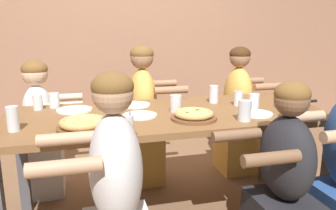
# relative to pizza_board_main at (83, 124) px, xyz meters

# --- Properties ---
(restaurant_back_panel) EXTENTS (10.00, 0.06, 3.20)m
(restaurant_back_panel) POSITION_rel_pizza_board_main_xyz_m (0.55, 1.92, 0.77)
(restaurant_back_panel) COLOR #9E7056
(restaurant_back_panel) RESTS_ON ground
(dining_table) EXTENTS (2.11, 0.88, 0.80)m
(dining_table) POSITION_rel_pizza_board_main_xyz_m (0.55, 0.25, -0.12)
(dining_table) COLOR brown
(dining_table) RESTS_ON ground
(pizza_board_main) EXTENTS (0.29, 0.29, 0.06)m
(pizza_board_main) POSITION_rel_pizza_board_main_xyz_m (0.00, 0.00, 0.00)
(pizza_board_main) COLOR brown
(pizza_board_main) RESTS_ON dining_table
(pizza_board_second) EXTENTS (0.28, 0.28, 0.05)m
(pizza_board_second) POSITION_rel_pizza_board_main_xyz_m (0.66, 0.04, -0.00)
(pizza_board_second) COLOR brown
(pizza_board_second) RESTS_ON dining_table
(skillet_bowl) EXTENTS (0.30, 0.21, 0.13)m
(skillet_bowl) POSITION_rel_pizza_board_main_xyz_m (1.42, 0.14, 0.03)
(skillet_bowl) COLOR black
(skillet_bowl) RESTS_ON dining_table
(empty_plate_a) EXTENTS (0.22, 0.22, 0.02)m
(empty_plate_a) POSITION_rel_pizza_board_main_xyz_m (1.09, 0.04, -0.02)
(empty_plate_a) COLOR white
(empty_plate_a) RESTS_ON dining_table
(empty_plate_b) EXTENTS (0.24, 0.24, 0.02)m
(empty_plate_b) POSITION_rel_pizza_board_main_xyz_m (-0.05, 0.45, -0.02)
(empty_plate_b) COLOR white
(empty_plate_b) RESTS_ON dining_table
(empty_plate_c) EXTENTS (0.21, 0.21, 0.02)m
(empty_plate_c) POSITION_rel_pizza_board_main_xyz_m (0.35, 0.20, -0.02)
(empty_plate_c) COLOR white
(empty_plate_c) RESTS_ON dining_table
(empty_plate_d) EXTENTS (0.22, 0.22, 0.02)m
(empty_plate_d) POSITION_rel_pizza_board_main_xyz_m (0.37, 0.49, -0.02)
(empty_plate_d) COLOR white
(empty_plate_d) RESTS_ON dining_table
(cocktail_glass_blue) EXTENTS (0.07, 0.07, 0.11)m
(cocktail_glass_blue) POSITION_rel_pizza_board_main_xyz_m (0.23, -0.10, 0.01)
(cocktail_glass_blue) COLOR silver
(cocktail_glass_blue) RESTS_ON dining_table
(drinking_glass_a) EXTENTS (0.08, 0.08, 0.13)m
(drinking_glass_a) POSITION_rel_pizza_board_main_xyz_m (0.94, -0.07, 0.02)
(drinking_glass_a) COLOR silver
(drinking_glass_a) RESTS_ON dining_table
(drinking_glass_b) EXTENTS (0.07, 0.07, 0.10)m
(drinking_glass_b) POSITION_rel_pizza_board_main_xyz_m (-0.19, 0.58, 0.02)
(drinking_glass_b) COLOR silver
(drinking_glass_b) RESTS_ON dining_table
(drinking_glass_c) EXTENTS (0.06, 0.06, 0.10)m
(drinking_glass_c) POSITION_rel_pizza_board_main_xyz_m (1.09, 0.31, 0.02)
(drinking_glass_c) COLOR silver
(drinking_glass_c) RESTS_ON dining_table
(drinking_glass_d) EXTENTS (0.06, 0.06, 0.10)m
(drinking_glass_d) POSITION_rel_pizza_board_main_xyz_m (-0.29, 0.54, 0.02)
(drinking_glass_d) COLOR silver
(drinking_glass_d) RESTS_ON dining_table
(drinking_glass_e) EXTENTS (0.07, 0.07, 0.14)m
(drinking_glass_e) POSITION_rel_pizza_board_main_xyz_m (-0.37, 0.06, 0.03)
(drinking_glass_e) COLOR silver
(drinking_glass_e) RESTS_ON dining_table
(drinking_glass_f) EXTENTS (0.08, 0.08, 0.10)m
(drinking_glass_f) POSITION_rel_pizza_board_main_xyz_m (1.16, 0.19, 0.01)
(drinking_glass_f) COLOR silver
(drinking_glass_f) RESTS_ON dining_table
(drinking_glass_g) EXTENTS (0.06, 0.06, 0.13)m
(drinking_glass_g) POSITION_rel_pizza_board_main_xyz_m (0.14, 0.45, 0.02)
(drinking_glass_g) COLOR silver
(drinking_glass_g) RESTS_ON dining_table
(drinking_glass_h) EXTENTS (0.07, 0.07, 0.13)m
(drinking_glass_h) POSITION_rel_pizza_board_main_xyz_m (0.96, 0.44, 0.03)
(drinking_glass_h) COLOR silver
(drinking_glass_h) RESTS_ON dining_table
(drinking_glass_i) EXTENTS (0.08, 0.08, 0.11)m
(drinking_glass_i) POSITION_rel_pizza_board_main_xyz_m (0.61, 0.25, 0.03)
(drinking_glass_i) COLOR silver
(drinking_glass_i) RESTS_ON dining_table
(diner_far_right) EXTENTS (0.51, 0.40, 1.19)m
(diner_far_right) POSITION_rel_pizza_board_main_xyz_m (1.40, 0.91, -0.29)
(diner_far_right) COLOR gold
(diner_far_right) RESTS_ON ground
(diner_near_midright) EXTENTS (0.51, 0.40, 1.09)m
(diner_near_midright) POSITION_rel_pizza_board_main_xyz_m (1.01, -0.42, -0.34)
(diner_near_midright) COLOR #232328
(diner_near_midright) RESTS_ON ground
(diner_far_left) EXTENTS (0.51, 0.40, 1.10)m
(diner_far_left) POSITION_rel_pizza_board_main_xyz_m (-0.34, 0.91, -0.32)
(diner_far_left) COLOR silver
(diner_far_left) RESTS_ON ground
(diner_far_center) EXTENTS (0.51, 0.40, 1.21)m
(diner_far_center) POSITION_rel_pizza_board_main_xyz_m (0.51, 0.91, -0.27)
(diner_far_center) COLOR gold
(diner_far_center) RESTS_ON ground
(diner_near_midleft) EXTENTS (0.51, 0.40, 1.16)m
(diner_near_midleft) POSITION_rel_pizza_board_main_xyz_m (0.13, -0.42, -0.30)
(diner_near_midleft) COLOR silver
(diner_near_midleft) RESTS_ON ground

